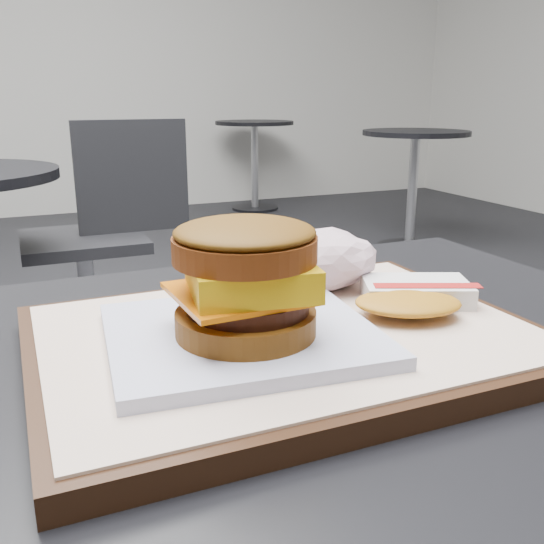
{
  "coord_description": "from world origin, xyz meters",
  "views": [
    {
      "loc": [
        -0.15,
        -0.37,
        0.96
      ],
      "look_at": [
        0.03,
        0.03,
        0.83
      ],
      "focal_mm": 40.0,
      "sensor_mm": 36.0,
      "label": 1
    }
  ],
  "objects_px": {
    "hash_brown": "(413,296)",
    "neighbor_chair": "(101,226)",
    "breakfast_sandwich": "(245,293)",
    "serving_tray": "(286,340)",
    "crumpled_wrapper": "(316,259)"
  },
  "relations": [
    {
      "from": "serving_tray",
      "to": "crumpled_wrapper",
      "type": "height_order",
      "value": "crumpled_wrapper"
    },
    {
      "from": "serving_tray",
      "to": "hash_brown",
      "type": "bearing_deg",
      "value": -0.28
    },
    {
      "from": "serving_tray",
      "to": "crumpled_wrapper",
      "type": "relative_size",
      "value": 3.16
    },
    {
      "from": "hash_brown",
      "to": "neighbor_chair",
      "type": "xyz_separation_m",
      "value": [
        -0.02,
        1.81,
        -0.29
      ]
    },
    {
      "from": "breakfast_sandwich",
      "to": "hash_brown",
      "type": "distance_m",
      "value": 0.16
    },
    {
      "from": "breakfast_sandwich",
      "to": "crumpled_wrapper",
      "type": "bearing_deg",
      "value": 42.93
    },
    {
      "from": "serving_tray",
      "to": "breakfast_sandwich",
      "type": "distance_m",
      "value": 0.07
    },
    {
      "from": "hash_brown",
      "to": "neighbor_chair",
      "type": "bearing_deg",
      "value": 90.51
    },
    {
      "from": "hash_brown",
      "to": "crumpled_wrapper",
      "type": "bearing_deg",
      "value": 118.48
    },
    {
      "from": "serving_tray",
      "to": "crumpled_wrapper",
      "type": "xyz_separation_m",
      "value": [
        0.07,
        0.09,
        0.04
      ]
    },
    {
      "from": "serving_tray",
      "to": "neighbor_chair",
      "type": "relative_size",
      "value": 0.43
    },
    {
      "from": "hash_brown",
      "to": "neighbor_chair",
      "type": "height_order",
      "value": "neighbor_chair"
    },
    {
      "from": "breakfast_sandwich",
      "to": "hash_brown",
      "type": "xyz_separation_m",
      "value": [
        0.16,
        0.02,
        -0.03
      ]
    },
    {
      "from": "serving_tray",
      "to": "breakfast_sandwich",
      "type": "relative_size",
      "value": 1.85
    },
    {
      "from": "neighbor_chair",
      "to": "hash_brown",
      "type": "bearing_deg",
      "value": -89.49
    }
  ]
}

